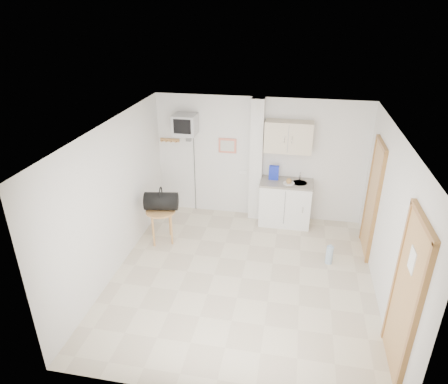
% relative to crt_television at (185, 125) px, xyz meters
% --- Properties ---
extents(ground, '(4.50, 4.50, 0.00)m').
position_rel_crt_television_xyz_m(ground, '(1.45, -2.02, -1.94)').
color(ground, beige).
rests_on(ground, ground).
extents(room_envelope, '(4.24, 4.54, 2.55)m').
position_rel_crt_television_xyz_m(room_envelope, '(1.69, -1.93, -0.40)').
color(room_envelope, white).
rests_on(room_envelope, ground).
extents(kitchenette, '(1.03, 0.58, 2.10)m').
position_rel_crt_television_xyz_m(kitchenette, '(2.02, -0.02, -1.13)').
color(kitchenette, white).
rests_on(kitchenette, ground).
extents(crt_television, '(0.44, 0.45, 2.15)m').
position_rel_crt_television_xyz_m(crt_television, '(0.00, 0.00, 0.00)').
color(crt_television, slate).
rests_on(crt_television, ground).
extents(round_table, '(0.55, 0.55, 0.64)m').
position_rel_crt_television_xyz_m(round_table, '(-0.20, -1.16, -1.39)').
color(round_table, '#BB8645').
rests_on(round_table, ground).
extents(duffel_bag, '(0.65, 0.42, 0.45)m').
position_rel_crt_television_xyz_m(duffel_bag, '(-0.19, -1.11, -1.12)').
color(duffel_bag, black).
rests_on(duffel_bag, round_table).
extents(water_bottle, '(0.12, 0.12, 0.37)m').
position_rel_crt_television_xyz_m(water_bottle, '(2.87, -1.32, -1.77)').
color(water_bottle, '#9FBBD3').
rests_on(water_bottle, ground).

